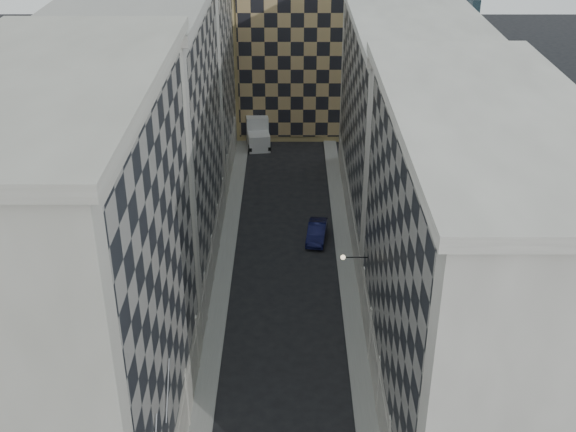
{
  "coord_description": "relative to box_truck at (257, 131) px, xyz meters",
  "views": [
    {
      "loc": [
        0.29,
        -20.28,
        33.24
      ],
      "look_at": [
        0.25,
        15.23,
        14.25
      ],
      "focal_mm": 45.0,
      "sensor_mm": 36.0,
      "label": 1
    }
  ],
  "objects": [
    {
      "name": "sidewalk_west",
      "position": [
        -1.75,
        -30.77,
        -1.43
      ],
      "size": [
        1.5,
        100.0,
        0.15
      ],
      "primitive_type": "cube",
      "color": "gray",
      "rests_on": "ground"
    },
    {
      "name": "sidewalk_east",
      "position": [
        8.75,
        -30.77,
        -1.43
      ],
      "size": [
        1.5,
        100.0,
        0.15
      ],
      "primitive_type": "cube",
      "color": "gray",
      "rests_on": "ground"
    },
    {
      "name": "bldg_left_a",
      "position": [
        -7.38,
        -49.77,
        10.31
      ],
      "size": [
        10.8,
        22.8,
        23.7
      ],
      "color": "#99968A",
      "rests_on": "ground"
    },
    {
      "name": "bldg_left_b",
      "position": [
        -7.38,
        -27.77,
        9.81
      ],
      "size": [
        10.8,
        22.8,
        22.7
      ],
      "color": "gray",
      "rests_on": "ground"
    },
    {
      "name": "bldg_left_c",
      "position": [
        -7.38,
        -5.77,
        9.32
      ],
      "size": [
        10.8,
        22.8,
        21.7
      ],
      "color": "#99968A",
      "rests_on": "ground"
    },
    {
      "name": "bldg_right_a",
      "position": [
        14.38,
        -45.77,
        8.81
      ],
      "size": [
        10.8,
        26.8,
        20.7
      ],
      "color": "#A8A49A",
      "rests_on": "ground"
    },
    {
      "name": "bldg_right_b",
      "position": [
        14.4,
        -18.77,
        8.34
      ],
      "size": [
        10.8,
        28.8,
        19.7
      ],
      "color": "#A8A49A",
      "rests_on": "ground"
    },
    {
      "name": "tan_block",
      "position": [
        5.5,
        7.13,
        7.93
      ],
      "size": [
        16.8,
        14.8,
        18.8
      ],
      "color": "tan",
      "rests_on": "ground"
    },
    {
      "name": "flagpoles_left",
      "position": [
        -2.4,
        -54.77,
        6.49
      ],
      "size": [
        0.1,
        6.33,
        2.33
      ],
      "color": "gray",
      "rests_on": "ground"
    },
    {
      "name": "bracket_lamp",
      "position": [
        7.88,
        -36.77,
        4.69
      ],
      "size": [
        1.98,
        0.36,
        0.36
      ],
      "color": "black",
      "rests_on": "ground"
    },
    {
      "name": "box_truck",
      "position": [
        0.0,
        0.0,
        0.0
      ],
      "size": [
        3.38,
        6.6,
        3.47
      ],
      "rotation": [
        0.0,
        0.0,
        0.13
      ],
      "color": "silver",
      "rests_on": "ground"
    },
    {
      "name": "dark_car",
      "position": [
        6.38,
        -23.42,
        -0.74
      ],
      "size": [
        2.23,
        4.84,
        1.54
      ],
      "primitive_type": "imported",
      "rotation": [
        0.0,
        0.0,
        -0.13
      ],
      "color": "#10133E",
      "rests_on": "ground"
    }
  ]
}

